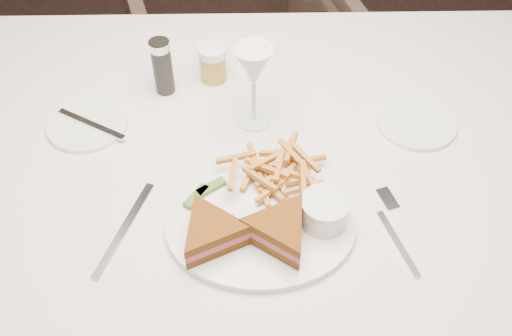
{
  "coord_description": "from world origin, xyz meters",
  "views": [
    {
      "loc": [
        -0.02,
        -0.51,
        1.54
      ],
      "look_at": [
        0.01,
        0.14,
        0.8
      ],
      "focal_mm": 40.0,
      "sensor_mm": 36.0,
      "label": 1
    }
  ],
  "objects": [
    {
      "name": "table",
      "position": [
        0.01,
        0.19,
        0.38
      ],
      "size": [
        1.52,
        1.05,
        0.75
      ],
      "primitive_type": "cube",
      "rotation": [
        0.0,
        0.0,
        -0.04
      ],
      "color": "silver",
      "rests_on": "ground"
    },
    {
      "name": "table_setting",
      "position": [
        0.01,
        0.15,
        0.79
      ],
      "size": [
        0.81,
        0.63,
        0.18
      ],
      "color": "white",
      "rests_on": "table"
    },
    {
      "name": "chair_far",
      "position": [
        0.01,
        1.04,
        0.34
      ],
      "size": [
        0.8,
        0.77,
        0.69
      ],
      "primitive_type": "imported",
      "rotation": [
        0.0,
        0.0,
        3.39
      ],
      "color": "#45332A",
      "rests_on": "ground"
    }
  ]
}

